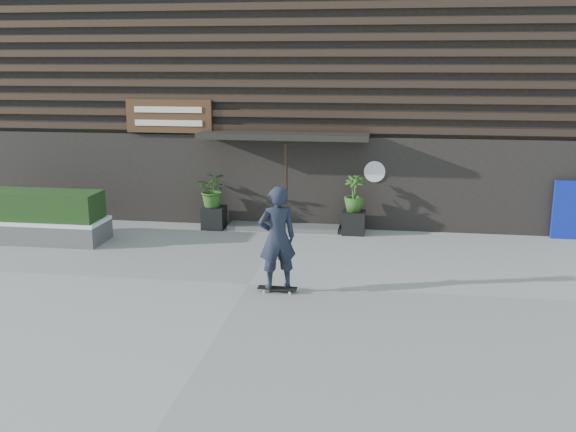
% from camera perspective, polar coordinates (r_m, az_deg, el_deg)
% --- Properties ---
extents(ground, '(80.00, 80.00, 0.00)m').
position_cam_1_polar(ground, '(13.54, -3.42, -5.93)').
color(ground, '#999791').
rests_on(ground, ground).
extents(entrance_step, '(3.00, 0.80, 0.12)m').
position_cam_1_polar(entrance_step, '(17.86, -0.36, -0.95)').
color(entrance_step, '#50504D').
rests_on(entrance_step, ground).
extents(planter_pot_left, '(0.60, 0.60, 0.60)m').
position_cam_1_polar(planter_pot_left, '(18.00, -6.44, -0.13)').
color(planter_pot_left, black).
rests_on(planter_pot_left, ground).
extents(bamboo_left, '(0.86, 0.75, 0.96)m').
position_cam_1_polar(bamboo_left, '(17.84, -6.51, 2.30)').
color(bamboo_left, '#2D591E').
rests_on(bamboo_left, planter_pot_left).
extents(planter_pot_right, '(0.60, 0.60, 0.60)m').
position_cam_1_polar(planter_pot_right, '(17.42, 5.72, -0.57)').
color(planter_pot_right, black).
rests_on(planter_pot_right, ground).
extents(bamboo_right, '(0.54, 0.54, 0.96)m').
position_cam_1_polar(bamboo_right, '(17.25, 5.78, 1.95)').
color(bamboo_right, '#2D591E').
rests_on(bamboo_right, planter_pot_right).
extents(raised_bed, '(3.50, 1.20, 0.50)m').
position_cam_1_polar(raised_bed, '(17.85, -20.91, -1.22)').
color(raised_bed, '#4E4E4C').
rests_on(raised_bed, ground).
extents(snow_layer, '(3.50, 1.20, 0.08)m').
position_cam_1_polar(snow_layer, '(17.79, -20.98, -0.32)').
color(snow_layer, white).
rests_on(snow_layer, raised_bed).
extents(hedge, '(3.30, 1.00, 0.70)m').
position_cam_1_polar(hedge, '(17.71, -21.09, 0.91)').
color(hedge, '#183312').
rests_on(hedge, snow_layer).
extents(building, '(18.00, 11.00, 8.00)m').
position_cam_1_polar(building, '(22.62, 1.80, 12.11)').
color(building, black).
rests_on(building, ground).
extents(skateboarder, '(0.88, 0.74, 2.13)m').
position_cam_1_polar(skateboarder, '(12.74, -0.94, -1.92)').
color(skateboarder, black).
rests_on(skateboarder, ground).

